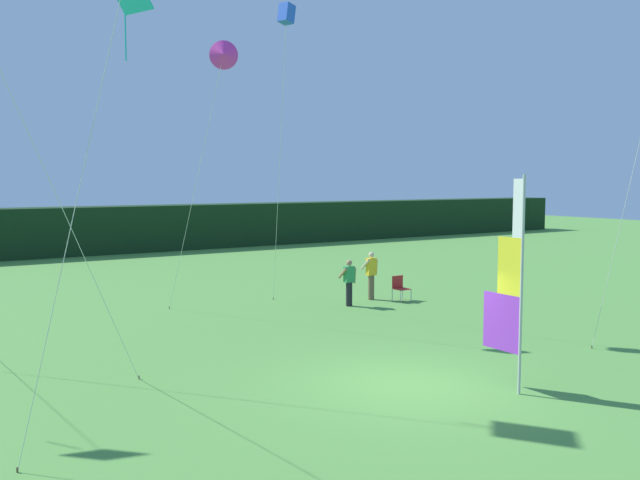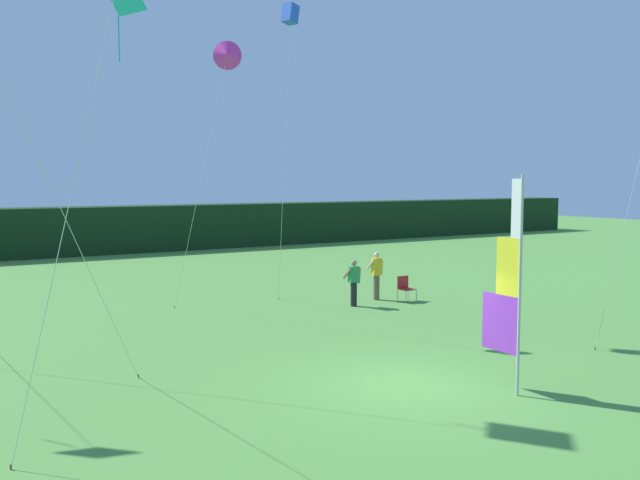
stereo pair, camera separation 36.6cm
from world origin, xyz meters
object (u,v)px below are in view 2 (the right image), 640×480
(person_near_banner, at_px, (377,274))
(kite_cyan_diamond_4, at_px, (113,4))
(person_mid_field, at_px, (354,282))
(banner_flag, at_px, (509,289))
(kite_blue_box_3, at_px, (290,17))
(folding_chair, at_px, (405,287))
(kite_magenta_delta_2, at_px, (227,56))

(person_near_banner, distance_m, kite_cyan_diamond_4, 15.94)
(person_near_banner, relative_size, person_mid_field, 1.09)
(banner_flag, relative_size, person_near_banner, 2.56)
(banner_flag, xyz_separation_m, person_mid_field, (2.73, 9.53, -1.28))
(kite_blue_box_3, bearing_deg, banner_flag, -89.93)
(person_mid_field, relative_size, kite_blue_box_3, 0.16)
(banner_flag, bearing_deg, person_mid_field, 74.03)
(kite_cyan_diamond_4, bearing_deg, folding_chair, 33.65)
(kite_blue_box_3, bearing_deg, person_near_banner, 14.91)
(person_mid_field, distance_m, kite_magenta_delta_2, 8.59)
(banner_flag, bearing_deg, person_near_banner, 67.76)
(person_near_banner, height_order, folding_chair, person_near_banner)
(kite_blue_box_3, bearing_deg, person_mid_field, 10.17)
(person_mid_field, height_order, folding_chair, person_mid_field)
(banner_flag, relative_size, kite_blue_box_3, 0.46)
(person_mid_field, bearing_deg, person_near_banner, 23.44)
(banner_flag, xyz_separation_m, person_near_banner, (4.15, 10.15, -1.20))
(person_near_banner, xyz_separation_m, kite_cyan_diamond_4, (-11.67, -8.99, 6.11))
(kite_cyan_diamond_4, bearing_deg, kite_blue_box_3, 46.40)
(kite_blue_box_3, distance_m, kite_cyan_diamond_4, 11.12)
(folding_chair, xyz_separation_m, kite_cyan_diamond_4, (-12.41, -8.26, 6.52))
(person_mid_field, height_order, kite_cyan_diamond_4, kite_cyan_diamond_4)
(kite_magenta_delta_2, bearing_deg, banner_flag, -77.83)
(banner_flag, xyz_separation_m, kite_cyan_diamond_4, (-7.52, 1.16, 4.90))
(person_near_banner, relative_size, folding_chair, 1.95)
(person_mid_field, relative_size, folding_chair, 1.80)
(folding_chair, relative_size, kite_cyan_diamond_4, 0.11)
(person_near_banner, height_order, kite_magenta_delta_2, kite_magenta_delta_2)
(banner_flag, relative_size, person_mid_field, 2.78)
(person_mid_field, height_order, kite_blue_box_3, kite_blue_box_3)
(folding_chair, height_order, kite_blue_box_3, kite_blue_box_3)
(banner_flag, xyz_separation_m, kite_blue_box_3, (-0.01, 9.04, 7.18))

